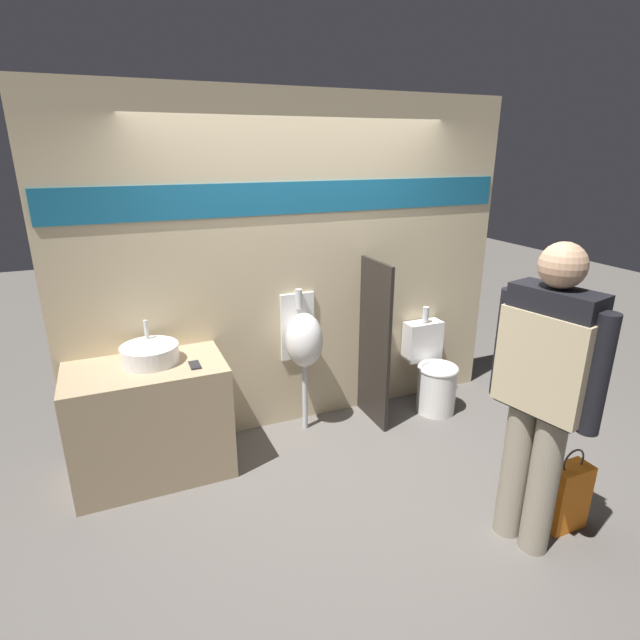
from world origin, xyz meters
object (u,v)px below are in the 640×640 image
urinal_near_counter (304,340)px  sink_basin (150,354)px  cell_phone (195,365)px  toilet (433,375)px  shopping_bag (567,496)px  person_in_vest (544,382)px

urinal_near_counter → sink_basin: bearing=-175.5°
cell_phone → toilet: size_ratio=0.15×
sink_basin → toilet: 2.46m
urinal_near_counter → toilet: 1.30m
cell_phone → urinal_near_counter: bearing=16.8°
urinal_near_counter → shopping_bag: bearing=-58.6°
cell_phone → toilet: (2.12, 0.14, -0.53)m
urinal_near_counter → person_in_vest: bearing=-66.7°
cell_phone → person_in_vest: size_ratio=0.08×
sink_basin → person_in_vest: person_in_vest is taller
urinal_near_counter → shopping_bag: size_ratio=2.14×
urinal_near_counter → person_in_vest: size_ratio=0.66×
toilet → person_in_vest: bearing=-106.0°
shopping_bag → sink_basin: bearing=143.7°
sink_basin → cell_phone: size_ratio=2.83×
person_in_vest → toilet: bearing=-29.0°
urinal_near_counter → shopping_bag: urinal_near_counter is taller
toilet → shopping_bag: bearing=-94.6°
toilet → cell_phone: bearing=-176.1°
cell_phone → person_in_vest: bearing=-41.2°
cell_phone → shopping_bag: cell_phone is taller
sink_basin → cell_phone: sink_basin is taller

